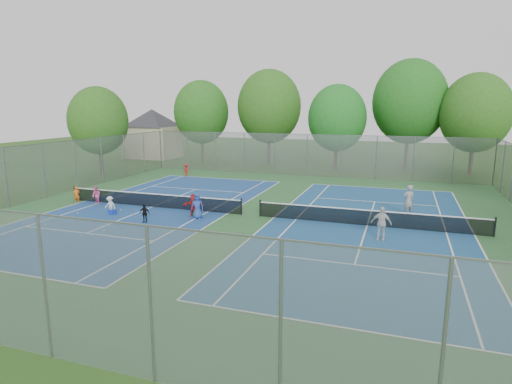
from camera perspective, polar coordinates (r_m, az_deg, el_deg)
ground at (r=26.45m, az=-0.71°, el=-3.17°), size 120.00×120.00×0.00m
court_pad at (r=26.44m, az=-0.71°, el=-3.16°), size 32.00×32.00×0.01m
court_left at (r=29.48m, az=-13.63°, el=-1.93°), size 10.97×23.77×0.01m
court_right at (r=25.05m, az=14.60°, el=-4.35°), size 10.97×23.77×0.01m
net_left at (r=29.38m, az=-13.67°, el=-1.10°), size 12.87×0.10×0.91m
net_right at (r=24.93m, az=14.65°, el=-3.38°), size 12.87×0.10×0.91m
fence_north at (r=41.27m, az=6.81°, el=4.88°), size 32.00×0.10×4.00m
fence_south at (r=12.72m, az=-26.32°, el=-11.42°), size 32.00×0.10×4.00m
fence_west at (r=34.77m, az=-26.42°, el=2.53°), size 0.10×32.00×4.00m
house at (r=57.06m, az=-13.66°, el=8.69°), size 11.03×11.03×7.30m
tree_nw at (r=51.35m, az=-7.29°, el=10.51°), size 6.40×6.40×9.58m
tree_nl at (r=49.31m, az=1.76°, el=11.32°), size 7.20×7.20×10.69m
tree_nc at (r=45.59m, az=10.77°, el=9.66°), size 6.00×6.00×8.85m
tree_nr at (r=48.09m, az=19.82°, el=11.25°), size 7.60×7.60×11.42m
tree_ne at (r=46.53m, az=27.24°, el=9.35°), size 6.60×6.60×9.77m
tree_side_w at (r=43.90m, az=-20.29°, el=8.90°), size 5.60×5.60×8.47m
ball_crate at (r=28.17m, az=-18.61°, el=-2.54°), size 0.42×0.42×0.31m
ball_hopper at (r=26.64m, az=-8.16°, el=-2.50°), size 0.36×0.36×0.61m
student_a at (r=32.30m, az=-22.81°, el=-0.32°), size 0.50×0.42×1.17m
student_b at (r=31.21m, az=-20.52°, el=-0.44°), size 0.71×0.61×1.27m
student_c at (r=28.09m, az=-18.87°, el=-1.70°), size 0.75×0.44×1.16m
student_d at (r=25.62m, az=-14.65°, el=-2.78°), size 0.67×0.36×1.09m
student_e at (r=25.84m, az=-7.83°, el=-1.87°), size 0.83×0.62×1.54m
student_f at (r=26.37m, az=-8.32°, el=-1.76°), size 1.37×0.84×1.41m
child_far_baseline at (r=41.63m, az=-9.26°, el=2.91°), size 0.85×0.64×1.17m
instructor at (r=27.64m, az=19.67°, el=-1.12°), size 0.86×0.77×1.97m
teen_court_b at (r=22.49m, az=16.35°, el=-4.02°), size 1.03×0.49×1.72m
tennis_ball_0 at (r=22.46m, az=-16.61°, el=-6.26°), size 0.07×0.07×0.07m
tennis_ball_1 at (r=24.07m, az=-22.34°, el=-5.46°), size 0.07×0.07×0.07m
tennis_ball_2 at (r=27.11m, az=-26.29°, el=-3.95°), size 0.07×0.07×0.07m
tennis_ball_3 at (r=29.01m, az=-17.58°, el=-2.32°), size 0.07×0.07×0.07m
tennis_ball_4 at (r=24.62m, az=-19.59°, el=-4.89°), size 0.07×0.07×0.07m
tennis_ball_5 at (r=23.47m, az=-12.03°, el=-5.25°), size 0.07×0.07×0.07m
tennis_ball_6 at (r=27.10m, az=-14.63°, el=-3.11°), size 0.07×0.07×0.07m
tennis_ball_7 at (r=25.62m, az=-19.05°, el=-4.22°), size 0.07×0.07×0.07m
tennis_ball_8 at (r=24.52m, az=-12.41°, el=-4.54°), size 0.07×0.07×0.07m
tennis_ball_9 at (r=26.64m, az=-27.94°, el=-4.36°), size 0.07×0.07×0.07m
tennis_ball_10 at (r=29.08m, az=-22.67°, el=-2.65°), size 0.07×0.07×0.07m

